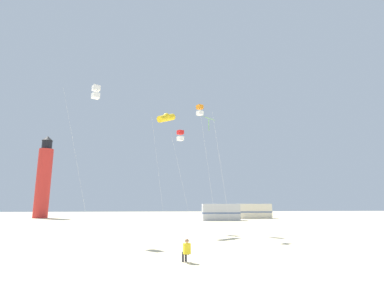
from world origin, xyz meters
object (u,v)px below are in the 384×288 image
kite_box_orange (200,110)px  lighthouse_distant (44,179)px  kite_tube_gold (166,118)px  rv_van_cream (254,211)px  kite_diamond_lime (210,123)px  rv_van_silver (221,212)px  kite_box_scarlet (180,136)px  kite_flyer_standing (186,250)px  kite_box_white (96,92)px

kite_box_orange → lighthouse_distant: lighthouse_distant is taller
kite_tube_gold → rv_van_cream: size_ratio=1.92×
kite_diamond_lime → rv_van_silver: bearing=76.6°
kite_diamond_lime → kite_box_scarlet: 6.08m
kite_tube_gold → lighthouse_distant: lighthouse_distant is taller
kite_flyer_standing → kite_box_orange: bearing=-116.4°
kite_flyer_standing → kite_box_scarlet: (0.72, 16.59, 9.70)m
kite_diamond_lime → lighthouse_distant: 46.76m
kite_box_scarlet → kite_flyer_standing: bearing=-92.5°
kite_box_scarlet → rv_van_silver: size_ratio=1.67×
kite_box_white → kite_flyer_standing: bearing=-53.3°
kite_box_scarlet → rv_van_cream: size_ratio=1.67×
kite_diamond_lime → kite_box_white: bearing=-172.2°
kite_box_scarlet → rv_van_silver: kite_box_scarlet is taller
kite_flyer_standing → kite_tube_gold: 18.48m
rv_van_silver → rv_van_cream: 9.76m
kite_diamond_lime → kite_tube_gold: (-4.03, 3.69, 1.49)m
rv_van_silver → rv_van_cream: same height
lighthouse_distant → kite_tube_gold: bearing=-54.0°
kite_box_white → rv_van_cream: size_ratio=2.00×
kite_box_orange → kite_flyer_standing: bearing=-100.2°
kite_box_scarlet → kite_box_orange: kite_box_orange is taller
kite_box_orange → rv_van_silver: 24.25m
kite_box_white → rv_van_silver: bearing=58.5°
kite_tube_gold → kite_flyer_standing: bearing=-86.5°
kite_flyer_standing → rv_van_silver: size_ratio=0.18×
kite_box_scarlet → rv_van_cream: bearing=57.5°
kite_box_white → rv_van_cream: (24.08, 32.40, -11.02)m
kite_box_white → kite_diamond_lime: kite_box_white is taller
kite_box_scarlet → rv_van_silver: bearing=66.8°
kite_box_orange → rv_van_silver: bearing=72.8°
kite_diamond_lime → kite_tube_gold: bearing=137.5°
kite_tube_gold → kite_box_orange: bearing=17.3°
kite_flyer_standing → rv_van_silver: (9.11, 36.15, 0.78)m
kite_box_white → rv_van_silver: size_ratio=1.99×
kite_box_scarlet → lighthouse_distant: lighthouse_distant is taller
kite_tube_gold → lighthouse_distant: 41.52m
kite_box_orange → rv_van_silver: size_ratio=2.10×
kite_box_scarlet → rv_van_silver: (8.39, 19.57, -8.92)m
kite_box_white → kite_box_orange: (9.98, 6.25, 0.69)m
rv_van_cream → kite_tube_gold: bearing=-121.2°
kite_flyer_standing → kite_diamond_lime: bearing=-122.2°
kite_tube_gold → rv_van_cream: 34.23m
rv_van_silver → kite_box_white: bearing=-119.3°
kite_box_white → kite_box_scarlet: 10.73m
kite_box_scarlet → lighthouse_distant: size_ratio=0.65×
lighthouse_distant → rv_van_cream: 43.07m
kite_box_white → lighthouse_distant: lighthouse_distant is taller
kite_box_orange → rv_van_silver: (6.27, 20.30, -11.70)m
kite_flyer_standing → lighthouse_distant: bearing=-78.6°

